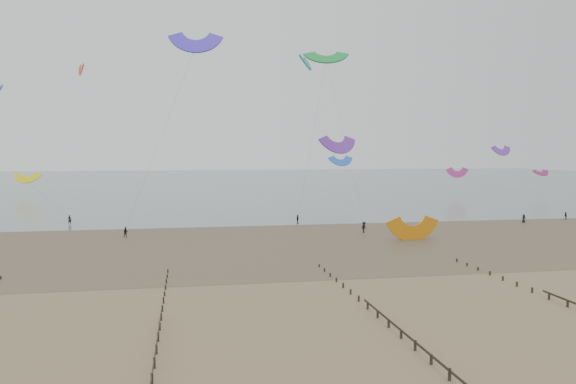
# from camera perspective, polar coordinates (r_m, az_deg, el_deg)

# --- Properties ---
(ground) EXTENTS (500.00, 500.00, 0.00)m
(ground) POSITION_cam_1_polar(r_m,az_deg,el_deg) (56.55, 2.08, -10.25)
(ground) COLOR brown
(ground) RESTS_ON ground
(sea_and_shore) EXTENTS (500.00, 665.00, 0.03)m
(sea_and_shore) POSITION_cam_1_polar(r_m,az_deg,el_deg) (89.32, -5.28, -4.88)
(sea_and_shore) COLOR #475654
(sea_and_shore) RESTS_ON ground
(groynes) EXTENTS (72.16, 50.16, 1.00)m
(groynes) POSITION_cam_1_polar(r_m,az_deg,el_deg) (40.27, 14.02, -15.75)
(groynes) COLOR black
(groynes) RESTS_ON ground
(kitesurfers) EXTENTS (111.28, 21.48, 1.89)m
(kitesurfers) POSITION_cam_1_polar(r_m,az_deg,el_deg) (109.69, 11.74, -2.79)
(kitesurfers) COLOR black
(kitesurfers) RESTS_ON ground
(grounded_kite) EXTENTS (8.22, 6.76, 4.17)m
(grounded_kite) POSITION_cam_1_polar(r_m,az_deg,el_deg) (91.61, 12.58, -4.74)
(grounded_kite) COLOR orange
(grounded_kite) RESTS_ON ground
(kites_airborne) EXTENTS (231.55, 106.34, 39.78)m
(kites_airborne) POSITION_cam_1_polar(r_m,az_deg,el_deg) (141.10, -14.39, 7.08)
(kites_airborne) COLOR #891D51
(kites_airborne) RESTS_ON ground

